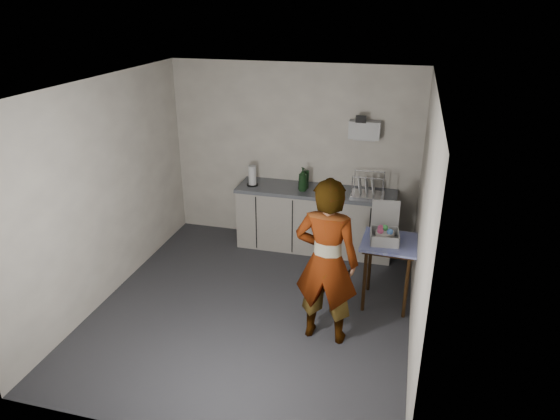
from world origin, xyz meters
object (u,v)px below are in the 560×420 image
(side_table, at_px, (390,249))
(soda_can, at_px, (324,185))
(dish_rack, at_px, (367,191))
(bakery_box, at_px, (385,233))
(dark_bottle, at_px, (306,179))
(standing_man, at_px, (326,262))
(paper_towel, at_px, (252,176))
(soap_bottle, at_px, (303,179))
(kitchen_counter, at_px, (315,221))

(side_table, bearing_deg, soda_can, 130.72)
(dish_rack, bearing_deg, side_table, -71.57)
(bakery_box, bearing_deg, side_table, 4.18)
(dish_rack, xyz_separation_m, bakery_box, (0.31, -1.18, -0.06))
(dark_bottle, bearing_deg, standing_man, -72.51)
(paper_towel, relative_size, dish_rack, 0.65)
(soda_can, bearing_deg, bakery_box, -54.08)
(dark_bottle, xyz_separation_m, paper_towel, (-0.77, -0.08, 0.01))
(side_table, relative_size, soda_can, 7.39)
(side_table, xyz_separation_m, bakery_box, (-0.07, -0.01, 0.21))
(soap_bottle, bearing_deg, kitchen_counter, 26.80)
(side_table, xyz_separation_m, dish_rack, (-0.39, 1.16, 0.26))
(kitchen_counter, bearing_deg, dish_rack, -3.91)
(standing_man, bearing_deg, dish_rack, -92.63)
(dark_bottle, xyz_separation_m, bakery_box, (1.18, -1.25, -0.11))
(kitchen_counter, relative_size, soap_bottle, 6.67)
(kitchen_counter, bearing_deg, standing_man, -76.24)
(standing_man, height_order, bakery_box, standing_man)
(kitchen_counter, xyz_separation_m, side_table, (1.10, -1.21, 0.29))
(soap_bottle, distance_m, soda_can, 0.33)
(standing_man, height_order, dish_rack, standing_man)
(side_table, height_order, dish_rack, dish_rack)
(kitchen_counter, xyz_separation_m, standing_man, (0.50, -2.03, 0.48))
(dish_rack, bearing_deg, soda_can, 171.29)
(side_table, height_order, bakery_box, bakery_box)
(kitchen_counter, distance_m, side_table, 1.66)
(soap_bottle, bearing_deg, dish_rack, 2.57)
(standing_man, bearing_deg, soap_bottle, -67.34)
(kitchen_counter, distance_m, dark_bottle, 0.63)
(kitchen_counter, relative_size, soda_can, 20.02)
(side_table, distance_m, standing_man, 1.03)
(soda_can, relative_size, dish_rack, 0.25)
(soda_can, bearing_deg, kitchen_counter, -157.64)
(standing_man, height_order, dark_bottle, standing_man)
(bakery_box, bearing_deg, kitchen_counter, 124.04)
(kitchen_counter, distance_m, paper_towel, 1.11)
(kitchen_counter, xyz_separation_m, paper_towel, (-0.92, -0.06, 0.62))
(kitchen_counter, height_order, side_table, kitchen_counter)
(dish_rack, height_order, bakery_box, bakery_box)
(soap_bottle, relative_size, bakery_box, 0.75)
(dish_rack, relative_size, bakery_box, 1.00)
(side_table, height_order, soda_can, soda_can)
(soda_can, height_order, dish_rack, dish_rack)
(kitchen_counter, bearing_deg, soap_bottle, -153.20)
(kitchen_counter, xyz_separation_m, dish_rack, (0.71, -0.05, 0.55))
(dark_bottle, relative_size, bakery_box, 0.59)
(soap_bottle, distance_m, bakery_box, 1.66)
(kitchen_counter, relative_size, dish_rack, 5.04)
(kitchen_counter, height_order, dish_rack, dish_rack)
(dark_bottle, bearing_deg, soda_can, 4.15)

